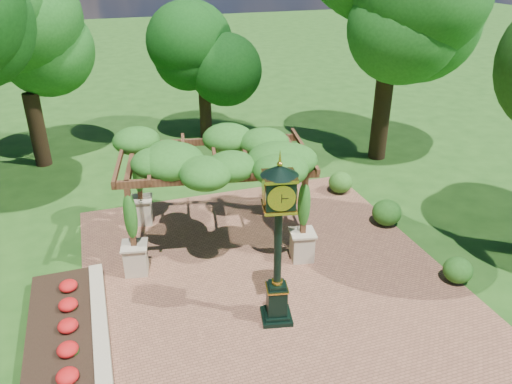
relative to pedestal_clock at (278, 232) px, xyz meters
name	(u,v)px	position (x,y,z in m)	size (l,w,h in m)	color
ground	(286,309)	(0.39, 0.30, -2.56)	(120.00, 120.00, 0.00)	#1E4714
brick_plaza	(273,285)	(0.39, 1.30, -2.54)	(10.00, 12.00, 0.04)	brown
border_wall	(101,328)	(-4.21, 0.80, -2.36)	(0.35, 5.00, 0.40)	#C6B793
flower_bed	(61,337)	(-5.11, 0.80, -2.38)	(1.50, 5.00, 0.36)	red
pedestal_clock	(278,232)	(0.00, 0.00, 0.00)	(1.00, 1.00, 4.28)	black
pergola	(214,156)	(-0.46, 4.12, 0.33)	(6.12, 4.43, 3.52)	#BFAD8E
sundial	(228,163)	(1.23, 8.97, -2.10)	(0.66, 0.66, 1.06)	gray
shrub_front	(458,270)	(5.30, -0.12, -2.16)	(0.80, 0.80, 0.72)	#28621C
shrub_mid	(387,213)	(5.14, 3.27, -2.09)	(0.96, 0.96, 0.87)	#245A19
shrub_back	(340,182)	(4.78, 5.94, -2.12)	(0.89, 0.89, 0.80)	#2B5F1B
tree_west_far	(17,32)	(-6.01, 12.42, 2.93)	(4.09, 4.09, 8.01)	#312013
tree_north	(202,49)	(1.41, 13.61, 1.66)	(3.80, 3.80, 6.14)	#352315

